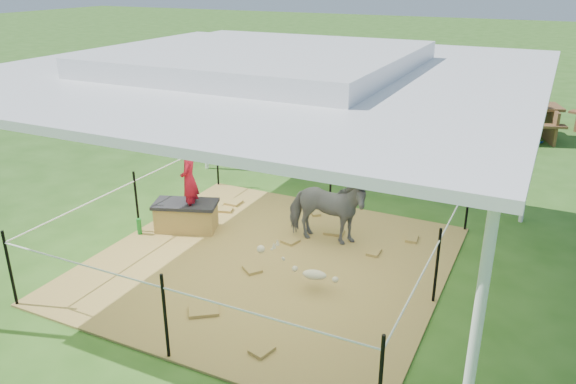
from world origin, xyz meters
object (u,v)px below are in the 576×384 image
at_px(pony, 326,210).
at_px(woman, 189,173).
at_px(green_bottle, 139,226).
at_px(picnic_table_near, 515,121).
at_px(distant_person, 535,117).
at_px(straw_bale, 186,217).
at_px(foal, 315,273).

bearing_deg(pony, woman, 98.71).
height_order(green_bottle, picnic_table_near, picnic_table_near).
bearing_deg(woman, distant_person, 130.08).
height_order(woman, pony, woman).
height_order(straw_bale, green_bottle, straw_bale).
bearing_deg(pony, green_bottle, 104.15).
distance_m(green_bottle, picnic_table_near, 9.36).
bearing_deg(woman, pony, 84.80).
relative_size(woman, picnic_table_near, 0.55).
bearing_deg(green_bottle, pony, 20.34).
bearing_deg(foal, picnic_table_near, 68.98).
bearing_deg(green_bottle, distant_person, 58.12).
xyz_separation_m(woman, green_bottle, (-0.65, -0.45, -0.81)).
xyz_separation_m(green_bottle, pony, (2.65, 0.98, 0.39)).
distance_m(green_bottle, distant_person, 9.48).
xyz_separation_m(pony, distant_person, (2.35, 7.06, 0.05)).
relative_size(woman, distant_person, 0.91).
distance_m(straw_bale, woman, 0.75).
bearing_deg(picnic_table_near, pony, -123.43).
height_order(picnic_table_near, distant_person, distant_person).
bearing_deg(distant_person, foal, 96.45).
bearing_deg(pony, straw_bale, 98.03).
xyz_separation_m(straw_bale, foal, (2.48, -0.77, 0.04)).
distance_m(pony, foal, 1.38).
xyz_separation_m(straw_bale, pony, (2.10, 0.53, 0.31)).
bearing_deg(pony, picnic_table_near, -21.14).
distance_m(green_bottle, pony, 2.85).
bearing_deg(pony, foal, -169.87).
bearing_deg(foal, green_bottle, 163.31).
xyz_separation_m(woman, distant_person, (4.35, 7.59, -0.38)).
relative_size(foal, distant_person, 0.73).
xyz_separation_m(straw_bale, picnic_table_near, (4.02, 7.72, 0.18)).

